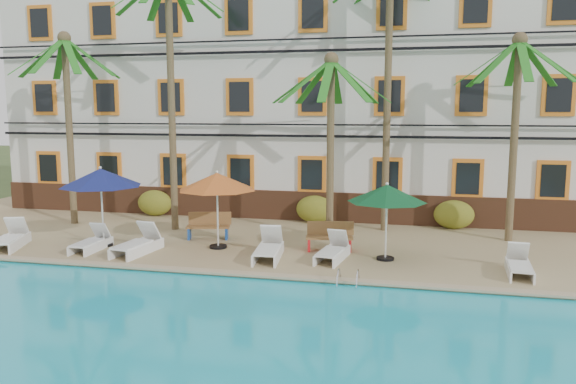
% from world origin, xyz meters
% --- Properties ---
extents(ground, '(100.00, 100.00, 0.00)m').
position_xyz_m(ground, '(0.00, 0.00, 0.00)').
color(ground, '#384C23').
rests_on(ground, ground).
extents(pool_deck, '(30.00, 12.00, 0.25)m').
position_xyz_m(pool_deck, '(0.00, 5.00, 0.12)').
color(pool_deck, tan).
rests_on(pool_deck, ground).
extents(swimming_pool, '(26.00, 12.00, 0.20)m').
position_xyz_m(swimming_pool, '(0.00, -7.00, 0.10)').
color(swimming_pool, '#1AB0CA').
rests_on(swimming_pool, ground).
extents(pool_coping, '(30.00, 0.35, 0.06)m').
position_xyz_m(pool_coping, '(0.00, -0.90, 0.28)').
color(pool_coping, tan).
rests_on(pool_coping, pool_deck).
extents(hotel_building, '(25.40, 6.44, 10.22)m').
position_xyz_m(hotel_building, '(0.00, 9.98, 5.37)').
color(hotel_building, silver).
rests_on(hotel_building, pool_deck).
extents(palm_a, '(4.08, 4.08, 7.45)m').
position_xyz_m(palm_a, '(-7.66, 4.41, 5.04)').
color(palm_a, brown).
rests_on(palm_a, pool_deck).
extents(palm_b, '(4.08, 4.08, 9.61)m').
position_xyz_m(palm_b, '(-3.25, 4.22, 6.28)').
color(palm_b, brown).
rests_on(palm_b, pool_deck).
extents(palm_c, '(4.08, 4.08, 6.42)m').
position_xyz_m(palm_c, '(2.65, 4.14, 4.43)').
color(palm_c, brown).
rests_on(palm_c, pool_deck).
extents(palm_d, '(4.08, 4.08, 10.03)m').
position_xyz_m(palm_d, '(4.48, 5.80, 6.51)').
color(palm_d, brown).
rests_on(palm_d, pool_deck).
extents(palm_e, '(4.08, 4.08, 7.01)m').
position_xyz_m(palm_e, '(8.77, 5.03, 4.79)').
color(palm_e, brown).
rests_on(palm_e, pool_deck).
extents(shrub_left, '(1.50, 0.90, 1.10)m').
position_xyz_m(shrub_left, '(-5.23, 6.60, 0.80)').
color(shrub_left, '#2C5418').
rests_on(shrub_left, pool_deck).
extents(shrub_mid, '(1.50, 0.90, 1.10)m').
position_xyz_m(shrub_mid, '(1.69, 6.60, 0.80)').
color(shrub_mid, '#2C5418').
rests_on(shrub_mid, pool_deck).
extents(shrub_right, '(1.50, 0.90, 1.10)m').
position_xyz_m(shrub_right, '(7.04, 6.60, 0.80)').
color(shrub_right, '#2C5418').
rests_on(shrub_right, pool_deck).
extents(umbrella_blue, '(2.66, 2.66, 2.66)m').
position_xyz_m(umbrella_blue, '(-4.49, 1.27, 2.52)').
color(umbrella_blue, black).
rests_on(umbrella_blue, pool_deck).
extents(umbrella_red, '(2.55, 2.55, 2.55)m').
position_xyz_m(umbrella_red, '(-0.68, 1.83, 2.43)').
color(umbrella_red, black).
rests_on(umbrella_red, pool_deck).
extents(umbrella_green, '(2.36, 2.36, 2.36)m').
position_xyz_m(umbrella_green, '(4.74, 1.55, 2.26)').
color(umbrella_green, black).
rests_on(umbrella_green, pool_deck).
extents(lounger_a, '(1.32, 2.11, 0.94)m').
position_xyz_m(lounger_a, '(-7.34, 0.37, 0.55)').
color(lounger_a, white).
rests_on(lounger_a, pool_deck).
extents(lounger_b, '(0.64, 1.73, 0.82)m').
position_xyz_m(lounger_b, '(-4.56, 0.66, 0.51)').
color(lounger_b, white).
rests_on(lounger_b, pool_deck).
extents(lounger_c, '(0.96, 2.07, 0.94)m').
position_xyz_m(lounger_c, '(-2.91, 0.62, 0.56)').
color(lounger_c, white).
rests_on(lounger_c, pool_deck).
extents(lounger_d, '(0.93, 2.07, 0.95)m').
position_xyz_m(lounger_d, '(1.27, 0.91, 0.56)').
color(lounger_d, white).
rests_on(lounger_d, pool_deck).
extents(lounger_e, '(0.90, 1.89, 0.86)m').
position_xyz_m(lounger_e, '(3.19, 1.19, 0.53)').
color(lounger_e, white).
rests_on(lounger_e, pool_deck).
extents(lounger_f, '(0.74, 1.79, 0.83)m').
position_xyz_m(lounger_f, '(8.40, 0.77, 0.52)').
color(lounger_f, white).
rests_on(lounger_f, pool_deck).
extents(bench_left, '(1.57, 0.83, 0.93)m').
position_xyz_m(bench_left, '(-1.48, 3.04, 0.72)').
color(bench_left, olive).
rests_on(bench_left, pool_deck).
extents(bench_right, '(1.56, 0.73, 0.93)m').
position_xyz_m(bench_right, '(2.92, 2.32, 0.72)').
color(bench_right, olive).
rests_on(bench_right, pool_deck).
extents(pool_ladder, '(0.54, 0.74, 0.74)m').
position_xyz_m(pool_ladder, '(3.92, -1.00, 0.25)').
color(pool_ladder, silver).
rests_on(pool_ladder, ground).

